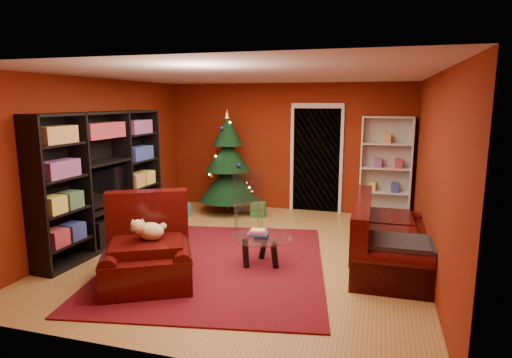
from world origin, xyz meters
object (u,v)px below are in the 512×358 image
(rug, at_px, (216,263))
(acrylic_chair, at_px, (248,207))
(dog, at_px, (151,231))
(sofa, at_px, (390,232))
(coffee_table, at_px, (261,250))
(gift_box_teal, at_px, (182,210))
(white_bookshelf, at_px, (386,168))
(christmas_tree, at_px, (228,163))
(media_unit, at_px, (103,180))
(gift_box_green, at_px, (258,210))
(gift_box_red, at_px, (245,203))
(armchair, at_px, (147,250))

(rug, height_order, acrylic_chair, acrylic_chair)
(dog, bearing_deg, sofa, -0.81)
(dog, relative_size, coffee_table, 0.48)
(gift_box_teal, height_order, coffee_table, coffee_table)
(coffee_table, bearing_deg, gift_box_teal, 137.35)
(white_bookshelf, xyz_separation_m, dog, (-2.79, -3.94, -0.31))
(christmas_tree, relative_size, white_bookshelf, 1.05)
(media_unit, distance_m, gift_box_green, 3.07)
(white_bookshelf, relative_size, coffee_table, 2.42)
(rug, relative_size, dog, 8.55)
(gift_box_teal, bearing_deg, coffee_table, -42.65)
(gift_box_green, xyz_separation_m, sofa, (2.43, -1.91, 0.32))
(gift_box_teal, height_order, gift_box_red, gift_box_teal)
(acrylic_chair, bearing_deg, sofa, -41.27)
(gift_box_teal, height_order, sofa, sofa)
(rug, bearing_deg, dog, -124.78)
(rug, distance_m, sofa, 2.45)
(gift_box_red, height_order, armchair, armchair)
(white_bookshelf, bearing_deg, media_unit, -146.28)
(gift_box_teal, height_order, white_bookshelf, white_bookshelf)
(rug, height_order, gift_box_red, gift_box_red)
(dog, bearing_deg, christmas_tree, 66.55)
(christmas_tree, height_order, armchair, christmas_tree)
(media_unit, xyz_separation_m, armchair, (1.41, -1.16, -0.60))
(media_unit, distance_m, dog, 1.84)
(gift_box_teal, height_order, gift_box_green, gift_box_green)
(christmas_tree, distance_m, white_bookshelf, 3.08)
(media_unit, relative_size, christmas_tree, 1.29)
(sofa, distance_m, coffee_table, 1.80)
(white_bookshelf, relative_size, dog, 5.03)
(gift_box_teal, relative_size, acrylic_chair, 0.28)
(rug, distance_m, gift_box_teal, 2.62)
(rug, distance_m, christmas_tree, 3.02)
(armchair, xyz_separation_m, coffee_table, (1.18, 0.97, -0.23))
(armchair, height_order, acrylic_chair, acrylic_chair)
(media_unit, height_order, acrylic_chair, media_unit)
(gift_box_green, relative_size, armchair, 0.24)
(rug, height_order, dog, dog)
(rug, xyz_separation_m, acrylic_chair, (0.03, 1.42, 0.47))
(christmas_tree, xyz_separation_m, sofa, (3.12, -2.07, -0.56))
(sofa, bearing_deg, christmas_tree, 56.21)
(gift_box_red, relative_size, white_bookshelf, 0.11)
(dog, bearing_deg, armchair, -135.00)
(gift_box_green, bearing_deg, rug, -87.42)
(white_bookshelf, bearing_deg, dog, -125.59)
(dog, xyz_separation_m, sofa, (2.86, 1.45, -0.20))
(gift_box_red, distance_m, sofa, 3.85)
(gift_box_teal, distance_m, armchair, 3.14)
(gift_box_teal, xyz_separation_m, sofa, (3.86, -1.45, 0.33))
(white_bookshelf, xyz_separation_m, sofa, (0.07, -2.49, -0.52))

